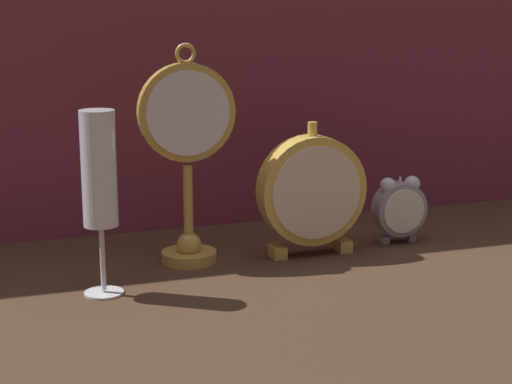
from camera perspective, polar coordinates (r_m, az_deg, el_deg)
The scene contains 6 objects.
ground_plane at distance 1.17m, azimuth 1.29°, elevation -6.12°, with size 4.00×4.00×0.00m, color #422D1E.
fabric_backdrop_drape at distance 1.41m, azimuth -3.31°, elevation 11.31°, with size 1.54×0.01×0.68m, color brown.
pocket_watch_on_stand at distance 1.22m, azimuth -4.59°, elevation 2.59°, with size 0.14×0.08×0.32m.
alarm_clock_twin_bell at distance 1.36m, azimuth 9.54°, elevation -0.95°, with size 0.08×0.03×0.11m.
mantel_clock_silver at distance 1.27m, azimuth 3.74°, elevation 0.06°, with size 0.16×0.04×0.20m.
champagne_flute at distance 1.10m, azimuth -10.41°, elevation 0.78°, with size 0.05×0.05×0.24m.
Camera 1 is at (-0.38, -1.04, 0.38)m, focal length 60.00 mm.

